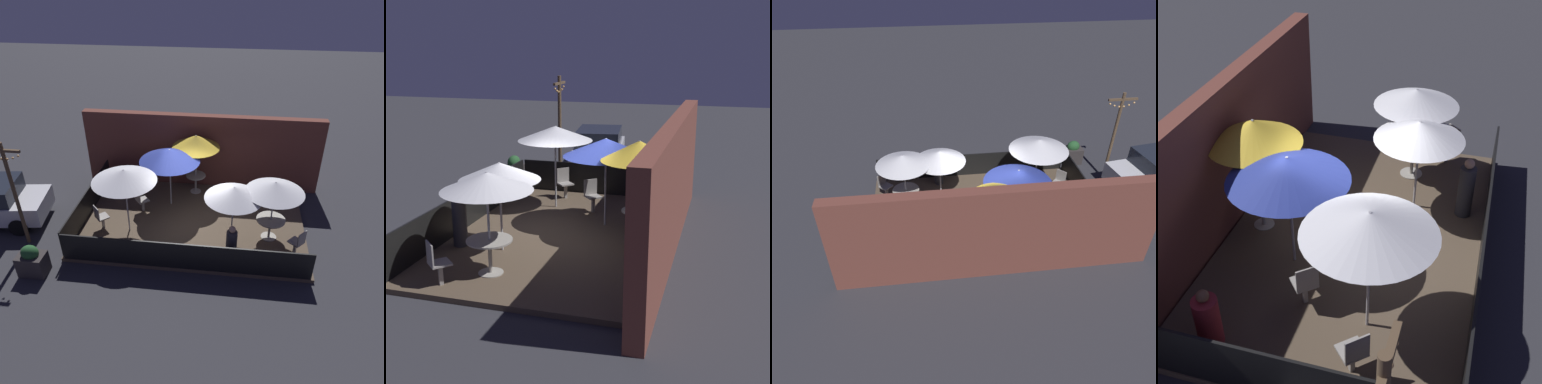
# 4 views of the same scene
# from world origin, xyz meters

# --- Properties ---
(ground_plane) EXTENTS (60.00, 60.00, 0.00)m
(ground_plane) POSITION_xyz_m (0.00, 0.00, 0.00)
(ground_plane) COLOR #2D2D33
(patio_deck) EXTENTS (7.75, 5.01, 0.12)m
(patio_deck) POSITION_xyz_m (0.00, 0.00, 0.06)
(patio_deck) COLOR brown
(patio_deck) RESTS_ON ground_plane
(building_wall) EXTENTS (9.35, 0.36, 3.05)m
(building_wall) POSITION_xyz_m (0.00, 2.74, 1.52)
(building_wall) COLOR brown
(building_wall) RESTS_ON ground_plane
(fence_front) EXTENTS (7.55, 0.05, 0.95)m
(fence_front) POSITION_xyz_m (0.00, -2.46, 0.59)
(fence_front) COLOR black
(fence_front) RESTS_ON patio_deck
(fence_side_left) EXTENTS (0.05, 4.81, 0.95)m
(fence_side_left) POSITION_xyz_m (-3.83, 0.00, 0.59)
(fence_side_left) COLOR black
(fence_side_left) RESTS_ON patio_deck
(patio_umbrella_0) EXTENTS (1.82, 1.82, 2.43)m
(patio_umbrella_0) POSITION_xyz_m (-0.13, 1.94, 2.31)
(patio_umbrella_0) COLOR #B2B2B7
(patio_umbrella_0) RESTS_ON patio_deck
(patio_umbrella_1) EXTENTS (1.87, 1.87, 2.16)m
(patio_umbrella_1) POSITION_xyz_m (2.63, -0.63, 2.09)
(patio_umbrella_1) COLOR #B2B2B7
(patio_umbrella_1) RESTS_ON patio_deck
(patio_umbrella_2) EXTENTS (2.18, 2.18, 2.30)m
(patio_umbrella_2) POSITION_xyz_m (-0.96, 0.95, 2.18)
(patio_umbrella_2) COLOR #B2B2B7
(patio_umbrella_2) RESTS_ON patio_deck
(patio_umbrella_3) EXTENTS (2.10, 2.10, 2.36)m
(patio_umbrella_3) POSITION_xyz_m (-2.13, -0.79, 2.27)
(patio_umbrella_3) COLOR #B2B2B7
(patio_umbrella_3) RESTS_ON patio_deck
(patio_umbrella_4) EXTENTS (1.84, 1.84, 2.06)m
(patio_umbrella_4) POSITION_xyz_m (1.37, -0.92, 1.98)
(patio_umbrella_4) COLOR #B2B2B7
(patio_umbrella_4) RESTS_ON patio_deck
(dining_table_0) EXTENTS (0.77, 0.77, 0.75)m
(dining_table_0) POSITION_xyz_m (-0.13, 1.94, 0.71)
(dining_table_0) COLOR #9E998E
(dining_table_0) RESTS_ON patio_deck
(dining_table_1) EXTENTS (0.95, 0.95, 0.75)m
(dining_table_1) POSITION_xyz_m (2.63, -0.63, 0.72)
(dining_table_1) COLOR #9E998E
(dining_table_1) RESTS_ON patio_deck
(patio_chair_0) EXTENTS (0.57, 0.57, 0.91)m
(patio_chair_0) POSITION_xyz_m (-3.11, -0.83, 0.61)
(patio_chair_0) COLOR gray
(patio_chair_0) RESTS_ON patio_deck
(patio_chair_1) EXTENTS (0.56, 0.56, 0.92)m
(patio_chair_1) POSITION_xyz_m (-1.97, 0.34, 0.62)
(patio_chair_1) COLOR gray
(patio_chair_1) RESTS_ON patio_deck
(patio_chair_2) EXTENTS (0.57, 0.57, 0.92)m
(patio_chair_2) POSITION_xyz_m (3.45, -1.39, 0.62)
(patio_chair_2) COLOR gray
(patio_chair_2) RESTS_ON patio_deck
(patron_0) EXTENTS (0.47, 0.47, 1.35)m
(patron_0) POSITION_xyz_m (1.39, -1.98, 0.74)
(patron_0) COLOR #333338
(patron_0) RESTS_ON patio_deck
(patron_1) EXTENTS (0.54, 0.54, 1.13)m
(patron_1) POSITION_xyz_m (-3.16, 1.54, 0.61)
(patron_1) COLOR maroon
(patron_1) RESTS_ON patio_deck
(planter_box) EXTENTS (0.81, 0.57, 1.03)m
(planter_box) POSITION_xyz_m (-4.48, -3.06, 0.46)
(planter_box) COLOR #332D2D
(planter_box) RESTS_ON ground_plane
(light_post) EXTENTS (1.10, 0.12, 3.65)m
(light_post) POSITION_xyz_m (-5.38, -1.71, 2.05)
(light_post) COLOR brown
(light_post) RESTS_ON ground_plane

